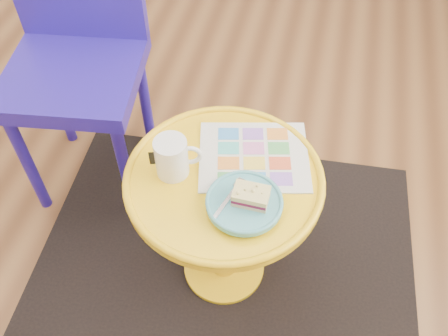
% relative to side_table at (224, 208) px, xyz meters
% --- Properties ---
extents(floor, '(4.00, 4.00, 0.00)m').
position_rel_side_table_xyz_m(floor, '(-0.80, -0.01, -0.37)').
color(floor, brown).
rests_on(floor, ground).
extents(rug, '(1.36, 1.17, 0.01)m').
position_rel_side_table_xyz_m(rug, '(0.00, 0.00, -0.36)').
color(rug, black).
rests_on(rug, ground).
extents(side_table, '(0.54, 0.54, 0.51)m').
position_rel_side_table_xyz_m(side_table, '(0.00, 0.00, 0.00)').
color(side_table, yellow).
rests_on(side_table, ground).
extents(chair, '(0.48, 0.48, 0.97)m').
position_rel_side_table_xyz_m(chair, '(-0.59, 0.39, 0.19)').
color(chair, '#271797').
rests_on(chair, ground).
extents(newspaper, '(0.35, 0.32, 0.01)m').
position_rel_side_table_xyz_m(newspaper, '(0.06, 0.09, 0.15)').
color(newspaper, silver).
rests_on(newspaper, side_table).
extents(mug, '(0.12, 0.09, 0.12)m').
position_rel_side_table_xyz_m(mug, '(-0.14, -0.01, 0.21)').
color(mug, white).
rests_on(mug, side_table).
extents(plate, '(0.20, 0.20, 0.02)m').
position_rel_side_table_xyz_m(plate, '(0.07, -0.08, 0.16)').
color(plate, '#52A5AF').
rests_on(plate, newspaper).
extents(cake_slice, '(0.09, 0.06, 0.04)m').
position_rel_side_table_xyz_m(cake_slice, '(0.09, -0.08, 0.19)').
color(cake_slice, '#D3BC8C').
rests_on(cake_slice, plate).
extents(fork, '(0.06, 0.14, 0.00)m').
position_rel_side_table_xyz_m(fork, '(0.03, -0.08, 0.17)').
color(fork, silver).
rests_on(fork, plate).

